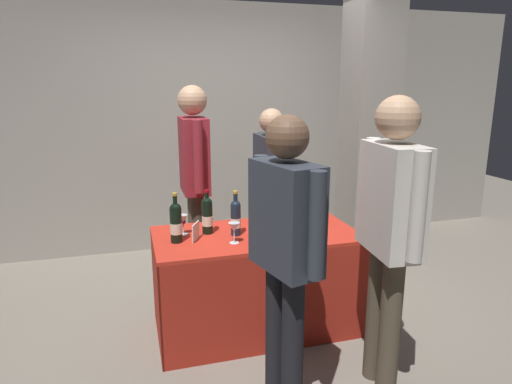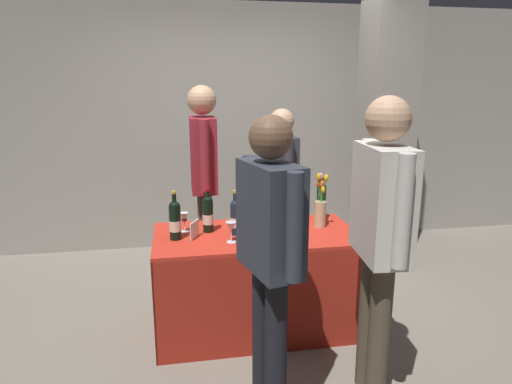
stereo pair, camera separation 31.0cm
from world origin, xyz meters
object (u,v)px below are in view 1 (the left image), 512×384
(tasting_table, at_px, (256,263))
(wine_glass_near_taster, at_px, (183,220))
(featured_wine_bottle, at_px, (207,215))
(flower_vase, at_px, (317,206))
(taster_foreground_right, at_px, (286,239))
(concrete_pillar, at_px, (370,93))
(wine_glass_mid, at_px, (253,217))
(vendor_presenter, at_px, (271,180))
(wine_glass_near_vendor, at_px, (234,228))
(display_bottle_0, at_px, (255,225))

(tasting_table, height_order, wine_glass_near_taster, wine_glass_near_taster)
(featured_wine_bottle, bearing_deg, flower_vase, -2.54)
(wine_glass_near_taster, xyz_separation_m, taster_foreground_right, (0.43, -0.92, 0.14))
(concrete_pillar, distance_m, wine_glass_mid, 1.87)
(vendor_presenter, bearing_deg, wine_glass_near_vendor, -30.29)
(concrete_pillar, relative_size, display_bottle_0, 10.63)
(featured_wine_bottle, relative_size, wine_glass_mid, 2.58)
(vendor_presenter, bearing_deg, wine_glass_near_taster, -51.72)
(wine_glass_near_vendor, xyz_separation_m, wine_glass_near_taster, (-0.30, 0.27, -0.00))
(concrete_pillar, distance_m, wine_glass_near_vendor, 2.15)
(concrete_pillar, distance_m, vendor_presenter, 1.31)
(taster_foreground_right, bearing_deg, concrete_pillar, -53.45)
(featured_wine_bottle, xyz_separation_m, taster_foreground_right, (0.26, -0.90, 0.10))
(concrete_pillar, relative_size, vendor_presenter, 2.15)
(display_bottle_0, height_order, wine_glass_mid, display_bottle_0)
(vendor_presenter, bearing_deg, concrete_pillar, 101.63)
(wine_glass_mid, bearing_deg, vendor_presenter, 62.26)
(display_bottle_0, xyz_separation_m, vendor_presenter, (0.43, 1.00, 0.07))
(tasting_table, height_order, flower_vase, flower_vase)
(wine_glass_near_taster, distance_m, taster_foreground_right, 1.03)
(flower_vase, height_order, taster_foreground_right, taster_foreground_right)
(wine_glass_near_vendor, height_order, taster_foreground_right, taster_foreground_right)
(concrete_pillar, height_order, tasting_table, concrete_pillar)
(tasting_table, xyz_separation_m, wine_glass_near_taster, (-0.50, 0.11, 0.33))
(tasting_table, distance_m, wine_glass_near_vendor, 0.42)
(featured_wine_bottle, bearing_deg, display_bottle_0, -49.65)
(featured_wine_bottle, bearing_deg, wine_glass_near_taster, 172.54)
(concrete_pillar, relative_size, featured_wine_bottle, 10.64)
(wine_glass_near_vendor, bearing_deg, flower_vase, 17.21)
(concrete_pillar, distance_m, tasting_table, 2.09)
(tasting_table, xyz_separation_m, wine_glass_near_vendor, (-0.20, -0.16, 0.33))
(wine_glass_near_vendor, xyz_separation_m, taster_foreground_right, (0.12, -0.65, 0.13))
(wine_glass_near_vendor, bearing_deg, wine_glass_mid, 52.09)
(display_bottle_0, distance_m, wine_glass_near_vendor, 0.15)
(display_bottle_0, xyz_separation_m, flower_vase, (0.56, 0.27, 0.01))
(featured_wine_bottle, relative_size, flower_vase, 0.78)
(flower_vase, relative_size, taster_foreground_right, 0.25)
(wine_glass_near_vendor, height_order, wine_glass_mid, wine_glass_near_vendor)
(concrete_pillar, height_order, vendor_presenter, concrete_pillar)
(featured_wine_bottle, xyz_separation_m, wine_glass_near_vendor, (0.13, -0.25, -0.03))
(tasting_table, bearing_deg, display_bottle_0, -107.07)
(wine_glass_mid, xyz_separation_m, wine_glass_near_taster, (-0.51, 0.01, 0.02))
(wine_glass_mid, bearing_deg, taster_foreground_right, -94.92)
(wine_glass_near_taster, xyz_separation_m, vendor_presenter, (0.86, 0.67, 0.10))
(wine_glass_near_taster, bearing_deg, vendor_presenter, 37.76)
(tasting_table, relative_size, wine_glass_near_vendor, 10.15)
(concrete_pillar, relative_size, taster_foreground_right, 2.07)
(wine_glass_mid, xyz_separation_m, flower_vase, (0.48, -0.05, 0.06))
(featured_wine_bottle, distance_m, vendor_presenter, 0.98)
(tasting_table, xyz_separation_m, flower_vase, (0.49, 0.06, 0.37))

